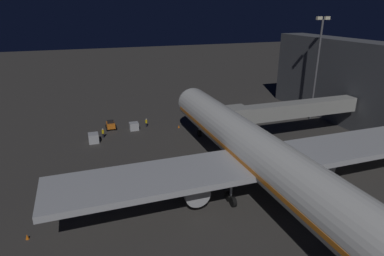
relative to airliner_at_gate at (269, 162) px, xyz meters
name	(u,v)px	position (x,y,z in m)	size (l,w,h in m)	color
ground_plane	(225,161)	(0.00, -11.65, -5.22)	(320.00, 320.00, 0.00)	#383533
airliner_at_gate	(269,162)	(0.00, 0.00, 0.00)	(49.71, 59.34, 19.05)	silver
jet_bridge	(285,111)	(-13.37, -16.37, 0.14)	(25.26, 3.40, 6.88)	#9E9E99
apron_floodlight_mast	(317,63)	(-25.50, -24.24, 6.49)	(2.90, 0.50, 20.46)	#59595E
baggage_tug_lead	(111,125)	(14.76, -31.92, -4.44)	(1.86, 2.37, 1.95)	orange
baggage_container_near_belt	(94,138)	(18.30, -26.09, -4.41)	(1.68, 1.87, 1.62)	#B7BABF
baggage_container_spare	(134,126)	(10.62, -30.00, -4.50)	(1.68, 1.54, 1.45)	#B7BABF
ground_crew_by_belt_loader	(103,133)	(16.55, -27.85, -4.27)	(0.40, 0.40, 1.74)	black
ground_crew_by_tug	(146,122)	(8.03, -30.87, -4.29)	(0.40, 0.40, 1.70)	black
traffic_cone_nose_port	(200,124)	(-2.20, -28.27, -4.95)	(0.36, 0.36, 0.55)	orange
traffic_cone_nose_starboard	(179,126)	(2.20, -28.27, -4.95)	(0.36, 0.36, 0.55)	orange
traffic_cone_wingtip_svc_side	(27,237)	(26.36, -2.05, -4.95)	(0.36, 0.36, 0.55)	orange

